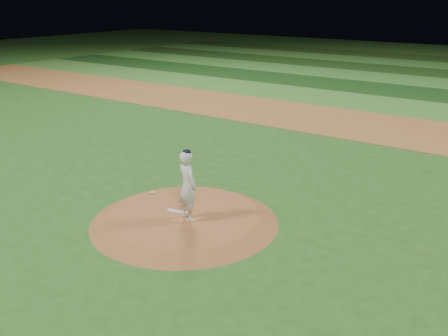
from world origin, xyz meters
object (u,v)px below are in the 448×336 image
at_px(pitchers_mound, 185,218).
at_px(pitcher_on_mound, 188,185).
at_px(rosin_bag, 152,192).
at_px(pitching_rubber, 178,212).

relative_size(pitchers_mound, pitcher_on_mound, 2.64).
bearing_deg(rosin_bag, pitchers_mound, -18.37).
xyz_separation_m(pitching_rubber, pitcher_on_mound, (0.55, -0.18, 1.01)).
distance_m(pitching_rubber, rosin_bag, 1.73).
height_order(pitchers_mound, pitcher_on_mound, pitcher_on_mound).
xyz_separation_m(pitchers_mound, pitcher_on_mound, (0.31, -0.20, 1.15)).
bearing_deg(pitching_rubber, pitchers_mound, -10.50).
bearing_deg(rosin_bag, pitcher_on_mound, -20.61).
bearing_deg(pitcher_on_mound, rosin_bag, 159.39).
bearing_deg(pitcher_on_mound, pitching_rubber, 161.84).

